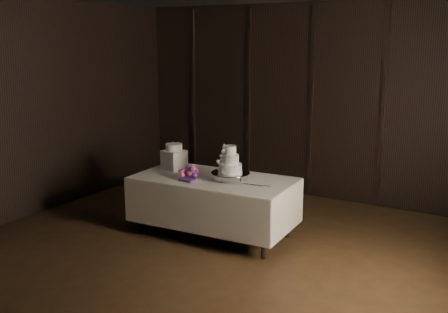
% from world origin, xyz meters
% --- Properties ---
extents(room, '(6.08, 7.08, 3.08)m').
position_xyz_m(room, '(0.00, 0.00, 1.50)').
color(room, black).
rests_on(room, ground).
extents(display_table, '(2.05, 1.15, 0.76)m').
position_xyz_m(display_table, '(-0.35, 1.21, 0.42)').
color(display_table, beige).
rests_on(display_table, ground).
extents(cake_stand, '(0.58, 0.58, 0.09)m').
position_xyz_m(cake_stand, '(-0.13, 1.24, 0.81)').
color(cake_stand, silver).
rests_on(cake_stand, display_table).
extents(wedding_cake, '(0.32, 0.28, 0.34)m').
position_xyz_m(wedding_cake, '(-0.16, 1.23, 0.98)').
color(wedding_cake, white).
rests_on(wedding_cake, cake_stand).
extents(bouquet, '(0.35, 0.44, 0.20)m').
position_xyz_m(bouquet, '(-0.59, 1.03, 0.83)').
color(bouquet, '#C44566').
rests_on(bouquet, display_table).
extents(box_pedestal, '(0.31, 0.31, 0.25)m').
position_xyz_m(box_pedestal, '(-1.05, 1.33, 0.89)').
color(box_pedestal, white).
rests_on(box_pedestal, display_table).
extents(small_cake, '(0.29, 0.29, 0.09)m').
position_xyz_m(small_cake, '(-1.05, 1.33, 1.05)').
color(small_cake, white).
rests_on(small_cake, box_pedestal).
extents(cake_knife, '(0.37, 0.06, 0.01)m').
position_xyz_m(cake_knife, '(0.22, 1.16, 0.77)').
color(cake_knife, silver).
rests_on(cake_knife, display_table).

